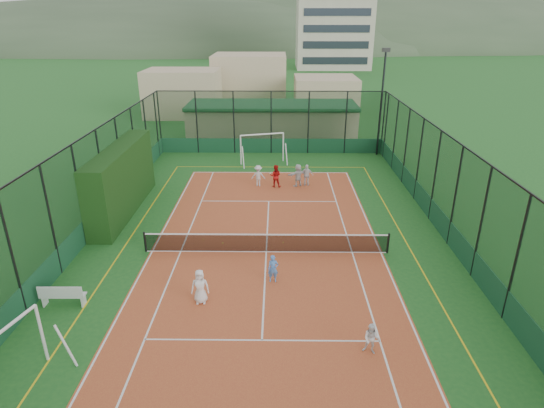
{
  "coord_description": "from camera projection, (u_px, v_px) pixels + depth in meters",
  "views": [
    {
      "loc": [
        0.51,
        -19.19,
        10.52
      ],
      "look_at": [
        0.24,
        3.13,
        1.2
      ],
      "focal_mm": 30.0,
      "sensor_mm": 36.0,
      "label": 1
    }
  ],
  "objects": [
    {
      "name": "child_far_left",
      "position": [
        258.0,
        176.0,
        29.92
      ],
      "size": [
        0.92,
        0.53,
        1.42
      ],
      "primitive_type": "imported",
      "rotation": [
        0.0,
        0.0,
        3.14
      ],
      "color": "silver",
      "rests_on": "court_slab"
    },
    {
      "name": "white_bench",
      "position": [
        63.0,
        294.0,
        17.63
      ],
      "size": [
        1.73,
        0.49,
        0.97
      ],
      "primitive_type": null,
      "rotation": [
        0.0,
        0.0,
        0.01
      ],
      "color": "white",
      "rests_on": "ground"
    },
    {
      "name": "clubhouse",
      "position": [
        272.0,
        121.0,
        41.46
      ],
      "size": [
        15.2,
        7.2,
        3.15
      ],
      "primitive_type": null,
      "color": "tan",
      "rests_on": "ground"
    },
    {
      "name": "tennis_net",
      "position": [
        266.0,
        242.0,
        21.57
      ],
      "size": [
        11.67,
        0.12,
        1.06
      ],
      "primitive_type": null,
      "color": "black",
      "rests_on": "ground"
    },
    {
      "name": "hedge_left",
      "position": [
        122.0,
        180.0,
        25.7
      ],
      "size": [
        1.29,
        8.58,
        3.75
      ],
      "primitive_type": "cube",
      "color": "black",
      "rests_on": "ground"
    },
    {
      "name": "floodlight_ne",
      "position": [
        381.0,
        103.0,
        35.4
      ],
      "size": [
        0.6,
        0.26,
        8.25
      ],
      "primitive_type": null,
      "color": "black",
      "rests_on": "ground"
    },
    {
      "name": "court_slab",
      "position": [
        266.0,
        252.0,
        21.77
      ],
      "size": [
        11.17,
        23.97,
        0.01
      ],
      "primitive_type": "cube",
      "color": "#A33524",
      "rests_on": "ground"
    },
    {
      "name": "ground",
      "position": [
        266.0,
        252.0,
        21.77
      ],
      "size": [
        300.0,
        300.0,
        0.0
      ],
      "primitive_type": "plane",
      "color": "#1D5721",
      "rests_on": "ground"
    },
    {
      "name": "child_far_back",
      "position": [
        298.0,
        175.0,
        29.88
      ],
      "size": [
        1.44,
        1.08,
        1.51
      ],
      "primitive_type": "imported",
      "rotation": [
        0.0,
        0.0,
        3.66
      ],
      "color": "silver",
      "rests_on": "court_slab"
    },
    {
      "name": "child_far_right",
      "position": [
        307.0,
        175.0,
        30.01
      ],
      "size": [
        0.89,
        0.48,
        1.44
      ],
      "primitive_type": "imported",
      "rotation": [
        0.0,
        0.0,
        2.99
      ],
      "color": "white",
      "rests_on": "court_slab"
    },
    {
      "name": "futsal_goal_far",
      "position": [
        262.0,
        149.0,
        34.55
      ],
      "size": [
        3.58,
        1.87,
        2.22
      ],
      "primitive_type": null,
      "rotation": [
        0.0,
        0.0,
        0.27
      ],
      "color": "white",
      "rests_on": "ground"
    },
    {
      "name": "perimeter_fence",
      "position": [
        266.0,
        204.0,
        20.81
      ],
      "size": [
        18.12,
        34.12,
        5.0
      ],
      "primitive_type": null,
      "color": "black",
      "rests_on": "ground"
    },
    {
      "name": "coach",
      "position": [
        275.0,
        176.0,
        29.75
      ],
      "size": [
        0.78,
        0.63,
        1.5
      ],
      "primitive_type": "imported",
      "rotation": [
        0.0,
        0.0,
        3.05
      ],
      "color": "red",
      "rests_on": "court_slab"
    },
    {
      "name": "distant_hills",
      "position": [
        276.0,
        47.0,
        160.18
      ],
      "size": [
        200.0,
        60.0,
        24.0
      ],
      "primitive_type": null,
      "color": "#384C33",
      "rests_on": "ground"
    },
    {
      "name": "child_near_mid",
      "position": [
        273.0,
        269.0,
        19.15
      ],
      "size": [
        0.46,
        0.31,
        1.22
      ],
      "primitive_type": "imported",
      "rotation": [
        0.0,
        0.0,
        0.04
      ],
      "color": "#4E89DD",
      "rests_on": "court_slab"
    },
    {
      "name": "futsal_goal_near",
      "position": [
        2.0,
        367.0,
        13.18
      ],
      "size": [
        3.43,
        1.78,
        2.13
      ],
      "primitive_type": null,
      "rotation": [
        0.0,
        0.0,
        1.31
      ],
      "color": "white",
      "rests_on": "ground"
    },
    {
      "name": "tennis_balls",
      "position": [
        236.0,
        242.0,
        22.68
      ],
      "size": [
        4.1,
        0.43,
        0.07
      ],
      "color": "#CCE033",
      "rests_on": "court_slab"
    },
    {
      "name": "child_near_right",
      "position": [
        371.0,
        339.0,
        15.08
      ],
      "size": [
        0.67,
        0.6,
        1.13
      ],
      "primitive_type": "imported",
      "rotation": [
        0.0,
        0.0,
        -0.37
      ],
      "color": "white",
      "rests_on": "court_slab"
    },
    {
      "name": "child_near_left",
      "position": [
        200.0,
        287.0,
        17.7
      ],
      "size": [
        0.73,
        0.5,
        1.43
      ],
      "primitive_type": "imported",
      "rotation": [
        0.0,
        0.0,
        0.06
      ],
      "color": "white",
      "rests_on": "court_slab"
    }
  ]
}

